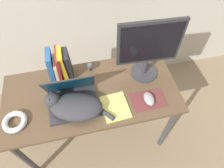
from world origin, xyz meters
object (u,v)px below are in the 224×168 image
cat (74,106)px  notepad (115,107)px  laptop (73,98)px  webcam (90,66)px  book_row (60,66)px  external_monitor (149,48)px  cable_coil (15,122)px  computer_mouse (149,99)px

cat → notepad: size_ratio=1.95×
laptop → webcam: 0.31m
laptop → webcam: bearing=58.5°
book_row → webcam: size_ratio=3.36×
external_monitor → cable_coil: bearing=-166.9°
laptop → computer_mouse: 0.53m
external_monitor → book_row: size_ratio=1.91×
laptop → notepad: laptop is taller
laptop → cat: (0.00, -0.06, 0.01)m
webcam → cable_coil: bearing=-148.1°
cable_coil → webcam: webcam is taller
computer_mouse → webcam: (-0.36, 0.37, 0.03)m
laptop → cat: bearing=-87.4°
external_monitor → cable_coil: external_monitor is taller
webcam → computer_mouse: bearing=-46.1°
cat → cable_coil: bearing=-178.3°
external_monitor → book_row: (-0.62, 0.11, -0.15)m
computer_mouse → notepad: 0.24m
computer_mouse → laptop: bearing=168.9°
book_row → cable_coil: (-0.33, -0.33, -0.10)m
computer_mouse → book_row: (-0.58, 0.36, 0.10)m
book_row → cable_coil: book_row is taller
cat → external_monitor: (0.56, 0.21, 0.21)m
cat → computer_mouse: 0.52m
external_monitor → computer_mouse: external_monitor is taller
book_row → laptop: bearing=-77.6°
external_monitor → laptop: bearing=-165.5°
computer_mouse → book_row: 0.68m
book_row → webcam: book_row is taller
cable_coil → notepad: bearing=-2.4°
book_row → notepad: (0.33, -0.36, -0.11)m
laptop → external_monitor: size_ratio=0.70×
laptop → notepad: bearing=-20.5°
laptop → book_row: 0.27m
cat → webcam: 0.37m
laptop → notepad: 0.30m
cat → notepad: (0.27, -0.04, -0.05)m
laptop → computer_mouse: bearing=-11.1°
cat → computer_mouse: (0.52, -0.04, -0.04)m
cat → webcam: bearing=64.2°
notepad → webcam: size_ratio=2.97×
cat → webcam: cat is taller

